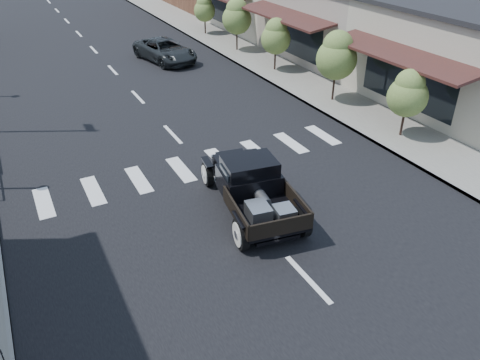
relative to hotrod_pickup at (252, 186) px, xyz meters
name	(u,v)px	position (x,y,z in m)	size (l,w,h in m)	color
ground	(252,220)	(-0.27, -0.55, -0.86)	(120.00, 120.00, 0.00)	black
road	(122,80)	(-0.27, 14.45, -0.85)	(14.00, 80.00, 0.02)	black
road_markings	(150,111)	(-0.27, 9.45, -0.86)	(12.00, 60.00, 0.06)	silver
sidewalk_right	(256,59)	(8.23, 14.45, -0.79)	(3.00, 80.00, 0.15)	gray
storefront_mid	(362,19)	(14.73, 12.45, 1.39)	(10.00, 9.00, 4.50)	#9F9385
small_tree_a	(406,104)	(8.03, 1.75, 0.63)	(1.61, 1.61, 2.69)	olive
small_tree_b	(336,67)	(8.03, 6.37, 0.89)	(1.93, 1.93, 3.21)	olive
small_tree_c	(276,45)	(8.03, 11.83, 0.68)	(1.67, 1.67, 2.79)	olive
small_tree_d	(237,25)	(8.03, 16.62, 0.85)	(1.87, 1.87, 3.11)	olive
small_tree_e	(205,15)	(8.03, 21.75, 0.57)	(1.54, 1.54, 2.56)	olive
hotrod_pickup	(252,186)	(0.00, 0.00, 0.00)	(2.32, 4.96, 1.72)	black
second_car	(165,51)	(3.13, 16.76, -0.19)	(2.21, 4.80, 1.33)	black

